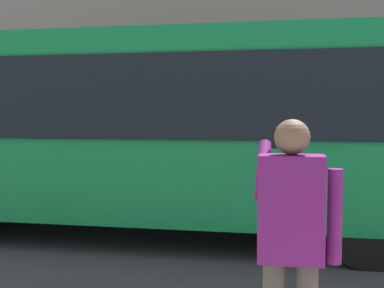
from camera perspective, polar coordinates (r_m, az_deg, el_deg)
ground_plane at (r=7.80m, az=11.73°, el=-10.55°), size 60.00×60.00×0.00m
red_bus at (r=7.67m, az=-4.69°, el=1.98°), size 9.05×2.54×3.08m
pedestrian_photographer at (r=3.20m, az=11.29°, el=-9.99°), size 0.53×0.52×1.70m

